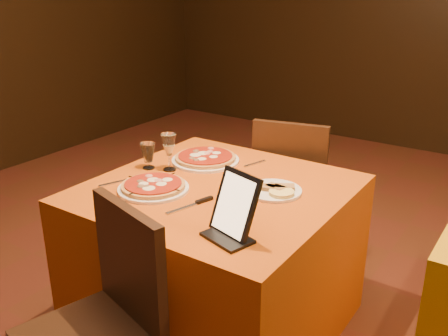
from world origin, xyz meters
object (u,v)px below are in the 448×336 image
Objects in this scene: wine_glass at (169,152)px; tablet at (235,204)px; chair_main_far at (295,188)px; pizza_far at (205,159)px; water_glass at (148,156)px; main_table at (218,259)px; pizza_near at (153,187)px.

wine_glass is 0.78× the size of tablet.
chair_main_far is 0.70m from pizza_far.
wine_glass is (-0.32, -0.77, 0.39)m from chair_main_far.
wine_glass is 0.11m from water_glass.
pizza_far is at bearing 150.11° from tablet.
water_glass is (-0.42, 0.00, 0.44)m from main_table.
wine_glass is at bearing 21.07° from water_glass.
water_glass is at bearing -158.93° from wine_glass.
chair_main_far is 0.92m from wine_glass.
pizza_far is 0.80m from tablet.
main_table is at bearing -8.01° from wine_glass.
main_table is 0.52m from pizza_far.
pizza_far reaches higher than main_table.
chair_main_far reaches higher than water_glass.
pizza_near is (-0.22, -0.19, 0.39)m from main_table.
water_glass reaches higher than pizza_far.
main_table is 4.51× the size of tablet.
pizza_near is at bearing -178.63° from tablet.
main_table is 0.82m from chair_main_far.
pizza_near is at bearing -139.02° from main_table.
pizza_far is 1.43× the size of tablet.
wine_glass is 1.46× the size of water_glass.
water_glass is 0.80m from tablet.
tablet is (0.52, -0.14, 0.10)m from pizza_near.
tablet is at bearing 91.95° from chair_main_far.
pizza_near reaches higher than main_table.
chair_main_far is 1.08m from pizza_near.
main_table is 3.15× the size of pizza_far.
pizza_near is 0.29m from water_glass.
tablet is at bearing -45.95° from pizza_far.
main_table is 0.67m from tablet.
chair_main_far reaches higher than main_table.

